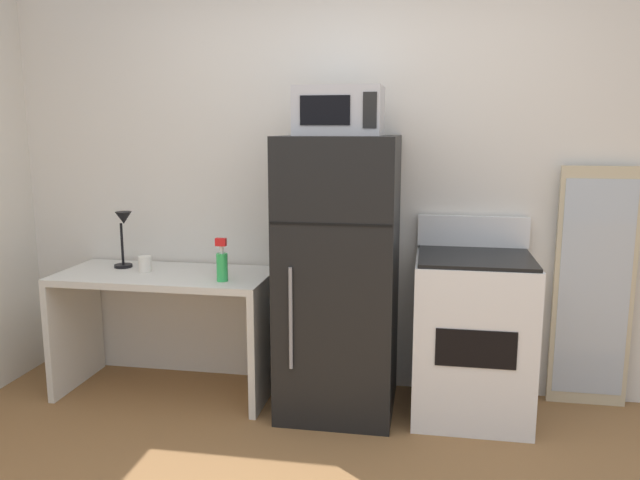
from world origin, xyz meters
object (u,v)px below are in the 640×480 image
(spray_bottle, at_px, (222,264))
(oven_range, at_px, (472,335))
(leaning_mirror, at_px, (594,289))
(coffee_mug, at_px, (145,264))
(microwave, at_px, (339,111))
(desk_lamp, at_px, (123,230))
(desk, at_px, (166,308))
(refrigerator, at_px, (339,276))

(spray_bottle, relative_size, oven_range, 0.23)
(oven_range, xyz_separation_m, leaning_mirror, (0.69, 0.26, 0.23))
(coffee_mug, bearing_deg, microwave, -3.12)
(desk_lamp, xyz_separation_m, microwave, (1.36, -0.14, 0.71))
(desk, distance_m, microwave, 1.58)
(desk, xyz_separation_m, desk_lamp, (-0.29, 0.08, 0.46))
(coffee_mug, distance_m, spray_bottle, 0.56)
(spray_bottle, bearing_deg, coffee_mug, 164.75)
(coffee_mug, distance_m, microwave, 1.49)
(spray_bottle, distance_m, refrigerator, 0.67)
(oven_range, bearing_deg, refrigerator, -177.49)
(desk, relative_size, refrigerator, 0.81)
(desk, xyz_separation_m, microwave, (1.06, -0.05, 1.16))
(spray_bottle, height_order, leaning_mirror, leaning_mirror)
(microwave, distance_m, oven_range, 1.44)
(leaning_mirror, bearing_deg, spray_bottle, -169.41)
(desk, bearing_deg, spray_bottle, -18.21)
(coffee_mug, xyz_separation_m, leaning_mirror, (2.62, 0.24, -0.10))
(desk, bearing_deg, oven_range, 0.02)
(leaning_mirror, bearing_deg, desk_lamp, -176.48)
(microwave, distance_m, leaning_mirror, 1.77)
(desk_lamp, relative_size, oven_range, 0.32)
(spray_bottle, xyz_separation_m, oven_range, (1.40, 0.14, -0.38))
(desk_lamp, bearing_deg, desk, -16.00)
(spray_bottle, distance_m, leaning_mirror, 2.13)
(spray_bottle, bearing_deg, microwave, 7.09)
(refrigerator, xyz_separation_m, leaning_mirror, (1.43, 0.29, -0.08))
(desk, bearing_deg, leaning_mirror, 5.85)
(spray_bottle, distance_m, oven_range, 1.46)
(coffee_mug, relative_size, leaning_mirror, 0.07)
(microwave, relative_size, leaning_mirror, 0.33)
(spray_bottle, xyz_separation_m, microwave, (0.65, 0.08, 0.85))
(desk, distance_m, leaning_mirror, 2.52)
(desk, relative_size, desk_lamp, 3.60)
(spray_bottle, bearing_deg, refrigerator, 8.90)
(desk, relative_size, coffee_mug, 13.40)
(microwave, bearing_deg, desk, 177.14)
(desk, height_order, spray_bottle, spray_bottle)
(refrigerator, relative_size, leaning_mirror, 1.12)
(desk_lamp, distance_m, spray_bottle, 0.75)
(desk, height_order, oven_range, oven_range)
(oven_range, height_order, leaning_mirror, leaning_mirror)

